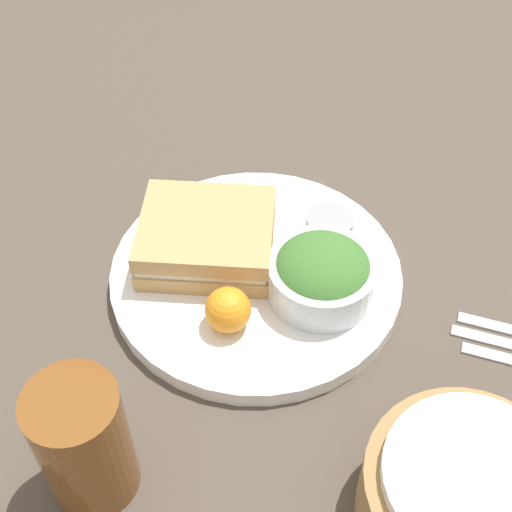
{
  "coord_description": "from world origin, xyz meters",
  "views": [
    {
      "loc": [
        -0.06,
        0.48,
        0.57
      ],
      "look_at": [
        0.0,
        0.0,
        0.04
      ],
      "focal_mm": 50.0,
      "sensor_mm": 36.0,
      "label": 1
    }
  ],
  "objects_px": {
    "salad_bowl": "(322,275)",
    "bread_basket": "(465,498)",
    "dressing_cup": "(329,231)",
    "sandwich": "(207,237)",
    "plate": "(256,275)",
    "drink_glass": "(84,443)"
  },
  "relations": [
    {
      "from": "salad_bowl",
      "to": "bread_basket",
      "type": "height_order",
      "value": "bread_basket"
    },
    {
      "from": "bread_basket",
      "to": "dressing_cup",
      "type": "bearing_deg",
      "value": -66.85
    },
    {
      "from": "sandwich",
      "to": "bread_basket",
      "type": "xyz_separation_m",
      "value": [
        -0.24,
        0.25,
        -0.0
      ]
    },
    {
      "from": "salad_bowl",
      "to": "bread_basket",
      "type": "xyz_separation_m",
      "value": [
        -0.12,
        0.21,
        -0.01
      ]
    },
    {
      "from": "plate",
      "to": "drink_glass",
      "type": "relative_size",
      "value": 2.37
    },
    {
      "from": "drink_glass",
      "to": "bread_basket",
      "type": "height_order",
      "value": "drink_glass"
    },
    {
      "from": "dressing_cup",
      "to": "drink_glass",
      "type": "relative_size",
      "value": 0.39
    },
    {
      "from": "plate",
      "to": "salad_bowl",
      "type": "xyz_separation_m",
      "value": [
        -0.07,
        0.02,
        0.03
      ]
    },
    {
      "from": "dressing_cup",
      "to": "drink_glass",
      "type": "bearing_deg",
      "value": 57.09
    },
    {
      "from": "plate",
      "to": "drink_glass",
      "type": "distance_m",
      "value": 0.26
    },
    {
      "from": "bread_basket",
      "to": "drink_glass",
      "type": "bearing_deg",
      "value": 0.22
    },
    {
      "from": "dressing_cup",
      "to": "bread_basket",
      "type": "distance_m",
      "value": 0.3
    },
    {
      "from": "plate",
      "to": "sandwich",
      "type": "bearing_deg",
      "value": -17.76
    },
    {
      "from": "plate",
      "to": "bread_basket",
      "type": "distance_m",
      "value": 0.3
    },
    {
      "from": "bread_basket",
      "to": "sandwich",
      "type": "bearing_deg",
      "value": -45.7
    },
    {
      "from": "sandwich",
      "to": "salad_bowl",
      "type": "relative_size",
      "value": 1.3
    },
    {
      "from": "sandwich",
      "to": "drink_glass",
      "type": "height_order",
      "value": "drink_glass"
    },
    {
      "from": "salad_bowl",
      "to": "bread_basket",
      "type": "bearing_deg",
      "value": 120.29
    },
    {
      "from": "dressing_cup",
      "to": "plate",
      "type": "bearing_deg",
      "value": 32.09
    },
    {
      "from": "salad_bowl",
      "to": "drink_glass",
      "type": "relative_size",
      "value": 0.85
    },
    {
      "from": "plate",
      "to": "dressing_cup",
      "type": "xyz_separation_m",
      "value": [
        -0.07,
        -0.04,
        0.03
      ]
    },
    {
      "from": "plate",
      "to": "drink_glass",
      "type": "bearing_deg",
      "value": 65.08
    }
  ]
}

